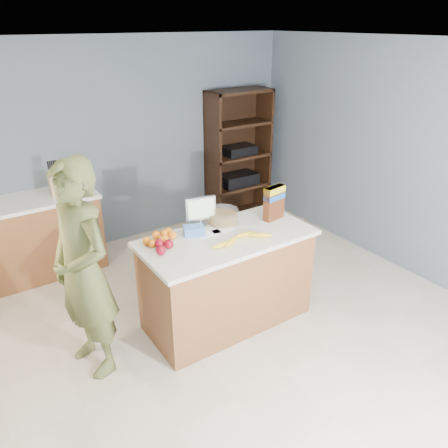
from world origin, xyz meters
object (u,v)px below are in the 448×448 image
shelving_unit (236,157)px  person (83,272)px  cereal_box (274,200)px  counter_peninsula (227,283)px  tv (201,210)px

shelving_unit → person: (-2.80, -1.93, 0.03)m
shelving_unit → cereal_box: shelving_unit is taller
cereal_box → counter_peninsula: bearing=-173.9°
shelving_unit → cereal_box: (-0.97, -1.99, 0.23)m
counter_peninsula → tv: tv is taller
person → cereal_box: size_ratio=5.47×
counter_peninsula → shelving_unit: 2.61m
counter_peninsula → person: size_ratio=0.87×
shelving_unit → tv: (-1.63, -1.73, 0.19)m
shelving_unit → counter_peninsula: bearing=-127.1°
counter_peninsula → tv: (-0.08, 0.32, 0.64)m
person → tv: bearing=85.6°
person → cereal_box: 1.84m
counter_peninsula → tv: bearing=103.6°
person → tv: size_ratio=6.35×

